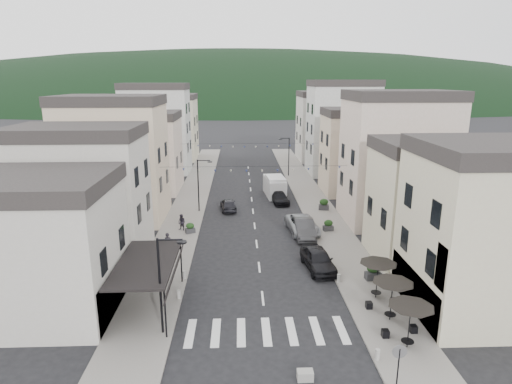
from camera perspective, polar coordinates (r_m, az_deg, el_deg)
ground at (r=25.06m, az=1.71°, el=-20.57°), size 700.00×700.00×0.00m
sidewalk_left at (r=54.67m, az=-8.49°, el=-0.71°), size 4.00×76.00×0.12m
sidewalk_right at (r=55.09m, az=7.21°, el=-0.55°), size 4.00×76.00×0.12m
hill_backdrop at (r=320.72m, az=-2.07°, el=12.16°), size 640.00×360.00×70.00m
boutique_building at (r=30.83m, az=-29.34°, el=-7.13°), size 12.00×8.00×8.00m
bistro_building at (r=30.69m, az=29.46°, el=-5.25°), size 10.00×8.00×10.00m
boutique_awning at (r=28.41m, az=-13.92°, el=-9.31°), size 3.77×7.50×3.28m
buildings_row_left at (r=60.16m, az=-14.82°, el=6.27°), size 10.20×54.16×14.00m
buildings_row_right at (r=59.76m, az=13.36°, el=6.50°), size 10.20×54.16×14.50m
cafe_terrace at (r=27.75m, az=17.76°, el=-11.93°), size 2.50×8.10×2.53m
streetlamp_left_near at (r=25.23m, az=-12.11°, el=-10.92°), size 1.70×0.56×6.00m
streetlamp_left_far at (r=47.83m, az=-7.40°, el=1.59°), size 1.70×0.56×6.00m
streetlamp_right_far at (r=65.70m, az=4.17°, el=5.26°), size 1.70×0.56×6.00m
traffic_sign at (r=22.29m, az=18.52°, el=-20.42°), size 0.70×0.07×2.70m
bollards at (r=29.51m, az=0.96°, el=-13.73°), size 11.66×10.26×0.60m
bunting_near at (r=43.33m, az=-0.24°, el=2.99°), size 19.00×0.28×0.62m
bunting_far at (r=59.08m, az=-0.80°, el=6.15°), size 19.00×0.28×0.62m
parked_car_a at (r=34.29m, az=8.28°, el=-8.86°), size 2.57×5.14×1.68m
parked_car_b at (r=40.98m, az=6.45°, el=-4.82°), size 1.80×5.03×1.65m
parked_car_c at (r=42.01m, az=6.22°, el=-4.37°), size 3.17×5.89×1.57m
parked_car_d at (r=51.83m, az=3.17°, el=-0.75°), size 2.26×4.65×1.30m
parked_car_e at (r=48.90m, az=-3.71°, el=-1.67°), size 2.12×4.23×1.38m
delivery_van at (r=54.90m, az=2.50°, el=0.83°), size 2.68×5.66×2.62m
pedestrian_a at (r=37.12m, az=-11.67°, el=-6.78°), size 0.70×0.47×1.89m
pedestrian_b at (r=42.63m, az=-9.87°, el=-4.01°), size 0.99×0.91×1.63m
concrete_block_a at (r=23.26m, az=6.57°, el=-23.10°), size 0.80×0.50×0.50m
planter_la at (r=35.72m, az=-12.47°, el=-8.42°), size 1.10×0.86×1.08m
planter_lb at (r=41.89m, az=-8.78°, el=-4.77°), size 1.03×0.82×1.02m
planter_ra at (r=33.31m, az=15.36°, el=-10.20°), size 1.19×0.73×1.27m
planter_rb at (r=42.61m, az=9.62°, el=-4.41°), size 1.04×0.66×1.10m
planter_rc at (r=49.24m, az=9.03°, el=-1.64°), size 1.24×0.82×1.29m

